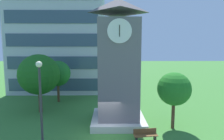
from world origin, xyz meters
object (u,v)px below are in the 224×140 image
at_px(tree_by_building, 58,73).
at_px(tree_streetside, 39,75).
at_px(clock_tower, 118,69).
at_px(park_bench, 145,135).
at_px(street_lamp, 41,102).
at_px(tree_near_tower, 174,89).

relative_size(tree_by_building, tree_streetside, 0.84).
xyz_separation_m(clock_tower, tree_by_building, (-7.40, 6.82, -1.37)).
relative_size(clock_tower, tree_streetside, 1.79).
distance_m(park_bench, street_lamp, 8.00).
relative_size(park_bench, tree_by_building, 0.35).
xyz_separation_m(park_bench, street_lamp, (-6.71, -2.74, 3.38)).
relative_size(clock_tower, tree_by_building, 2.11).
relative_size(park_bench, tree_streetside, 0.29).
distance_m(street_lamp, tree_by_building, 13.32).
bearing_deg(tree_by_building, clock_tower, -42.63).
height_order(clock_tower, tree_near_tower, clock_tower).
height_order(tree_by_building, tree_near_tower, tree_by_building).
bearing_deg(park_bench, tree_by_building, 132.03).
xyz_separation_m(tree_by_building, tree_streetside, (-0.90, -3.85, 0.44)).
bearing_deg(park_bench, tree_near_tower, 37.52).
bearing_deg(clock_tower, tree_near_tower, -16.31).
xyz_separation_m(clock_tower, tree_near_tower, (4.68, -1.37, -1.57)).
distance_m(tree_by_building, tree_streetside, 3.98).
height_order(park_bench, tree_streetside, tree_streetside).
bearing_deg(tree_near_tower, tree_by_building, 145.89).
xyz_separation_m(park_bench, tree_near_tower, (2.78, 2.14, 3.02)).
relative_size(park_bench, street_lamp, 0.30).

